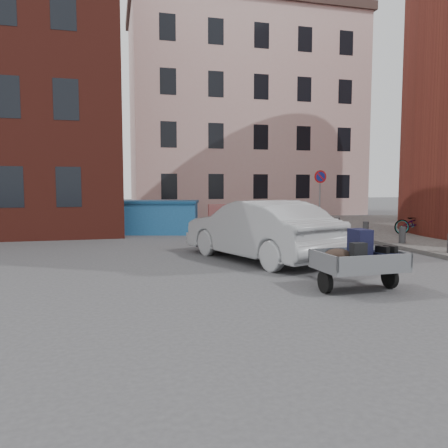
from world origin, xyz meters
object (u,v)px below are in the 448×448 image
object	(u,v)px
trailer	(358,260)
bicycle	(416,223)
dumpster	(158,217)
silver_car	(258,230)

from	to	relation	value
trailer	bicycle	xyz separation A→B (m)	(7.04, 7.32, -0.03)
dumpster	silver_car	bearing A→B (deg)	-60.38
dumpster	bicycle	xyz separation A→B (m)	(9.77, -4.00, -0.13)
trailer	silver_car	size ratio (longest dim) A/B	0.37
trailer	dumpster	world-z (taller)	dumpster
bicycle	trailer	bearing A→B (deg)	150.26
trailer	dumpster	bearing A→B (deg)	101.68
silver_car	bicycle	distance (m)	8.53
bicycle	dumpster	bearing A→B (deg)	81.87
trailer	bicycle	world-z (taller)	trailer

